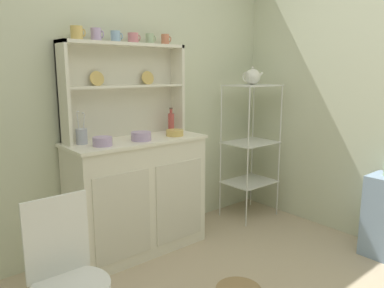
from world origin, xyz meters
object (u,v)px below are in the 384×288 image
(bowl_mixing_large, at_px, (102,141))
(utensil_jar, at_px, (82,136))
(hutch_shelf_unit, at_px, (123,83))
(wire_chair, at_px, (65,269))
(jam_bottle, at_px, (171,122))
(porcelain_teapot, at_px, (252,77))
(bakers_rack, at_px, (251,136))
(hutch_cabinet, at_px, (138,194))
(cup_gold_0, at_px, (77,33))

(bowl_mixing_large, bearing_deg, utensil_jar, 119.08)
(bowl_mixing_large, height_order, utensil_jar, utensil_jar)
(hutch_shelf_unit, distance_m, wire_chair, 1.56)
(wire_chair, bearing_deg, jam_bottle, 34.86)
(porcelain_teapot, bearing_deg, utensil_jar, 174.58)
(hutch_shelf_unit, bearing_deg, bakers_rack, -11.08)
(wire_chair, distance_m, utensil_jar, 1.13)
(hutch_cabinet, distance_m, bowl_mixing_large, 0.57)
(wire_chair, bearing_deg, utensil_jar, 60.80)
(wire_chair, bearing_deg, hutch_shelf_unit, 47.52)
(wire_chair, distance_m, bowl_mixing_large, 1.04)
(utensil_jar, bearing_deg, porcelain_teapot, -5.42)
(wire_chair, relative_size, jam_bottle, 4.08)
(wire_chair, height_order, bowl_mixing_large, bowl_mixing_large)
(jam_bottle, distance_m, utensil_jar, 0.80)
(bakers_rack, height_order, jam_bottle, bakers_rack)
(hutch_shelf_unit, distance_m, utensil_jar, 0.54)
(hutch_cabinet, height_order, hutch_shelf_unit, hutch_shelf_unit)
(cup_gold_0, bearing_deg, utensil_jar, -122.36)
(bakers_rack, distance_m, porcelain_teapot, 0.56)
(bowl_mixing_large, distance_m, jam_bottle, 0.73)
(bakers_rack, relative_size, porcelain_teapot, 5.45)
(hutch_shelf_unit, xyz_separation_m, cup_gold_0, (-0.37, -0.04, 0.35))
(jam_bottle, relative_size, utensil_jar, 0.87)
(bakers_rack, height_order, wire_chair, bakers_rack)
(wire_chair, xyz_separation_m, porcelain_teapot, (2.13, 0.75, 0.85))
(hutch_cabinet, height_order, wire_chair, hutch_cabinet)
(hutch_shelf_unit, bearing_deg, bowl_mixing_large, -142.98)
(hutch_cabinet, distance_m, wire_chair, 1.22)
(hutch_cabinet, relative_size, utensil_jar, 4.52)
(bowl_mixing_large, bearing_deg, porcelain_teapot, -0.12)
(hutch_shelf_unit, relative_size, cup_gold_0, 10.41)
(wire_chair, bearing_deg, bowl_mixing_large, 51.92)
(hutch_shelf_unit, xyz_separation_m, jam_bottle, (0.40, -0.08, -0.33))
(bakers_rack, relative_size, utensil_jar, 5.41)
(bowl_mixing_large, xyz_separation_m, utensil_jar, (-0.08, 0.15, 0.03))
(hutch_shelf_unit, xyz_separation_m, porcelain_teapot, (1.23, -0.24, 0.04))
(utensil_jar, relative_size, porcelain_teapot, 1.01)
(bowl_mixing_large, bearing_deg, jam_bottle, 12.59)
(utensil_jar, bearing_deg, bakers_rack, -5.41)
(bowl_mixing_large, relative_size, jam_bottle, 0.64)
(jam_bottle, bearing_deg, hutch_shelf_unit, 168.93)
(bakers_rack, xyz_separation_m, wire_chair, (-2.13, -0.75, -0.29))
(utensil_jar, bearing_deg, cup_gold_0, 57.64)
(bakers_rack, bearing_deg, bowl_mixing_large, 179.88)
(hutch_cabinet, xyz_separation_m, cup_gold_0, (-0.37, 0.12, 1.21))
(jam_bottle, height_order, porcelain_teapot, porcelain_teapot)
(bowl_mixing_large, bearing_deg, hutch_shelf_unit, 37.02)
(bakers_rack, bearing_deg, hutch_cabinet, 176.44)
(hutch_shelf_unit, distance_m, porcelain_teapot, 1.25)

